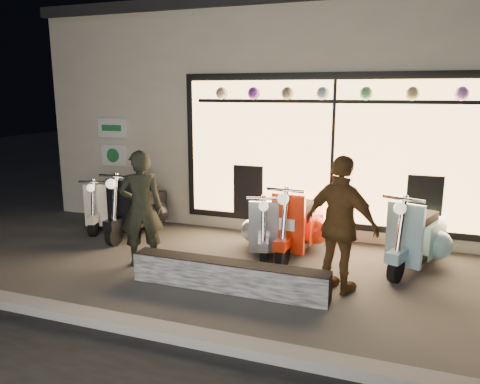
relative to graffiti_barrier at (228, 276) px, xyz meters
The scene contains 11 objects.
ground 0.69m from the graffiti_barrier, 82.06° to the left, with size 40.00×40.00×0.00m, color #383533.
kerb 1.36m from the graffiti_barrier, 86.16° to the right, with size 40.00×0.25×0.12m, color slate.
shop_building 5.95m from the graffiti_barrier, 89.04° to the left, with size 10.20×6.23×4.20m.
graffiti_barrier is the anchor object (origin of this frame).
scooter_silver 1.69m from the graffiti_barrier, 91.14° to the left, with size 0.71×1.40×1.00m.
scooter_red 1.93m from the graffiti_barrier, 73.92° to the left, with size 0.59×1.59×1.14m.
scooter_black 3.12m from the graffiti_barrier, 142.73° to the left, with size 0.52×1.60×1.15m.
scooter_cream 3.90m from the graffiti_barrier, 148.70° to the left, with size 0.68×1.36×0.97m.
scooter_blue 2.96m from the graffiti_barrier, 37.79° to the left, with size 0.86×1.57×1.13m.
man 1.76m from the graffiti_barrier, 163.56° to the left, with size 0.63×0.42×1.74m, color black.
woman 1.60m from the graffiti_barrier, 19.61° to the left, with size 1.05×0.44×1.79m, color brown.
Camera 1 is at (2.02, -5.99, 2.56)m, focal length 35.00 mm.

